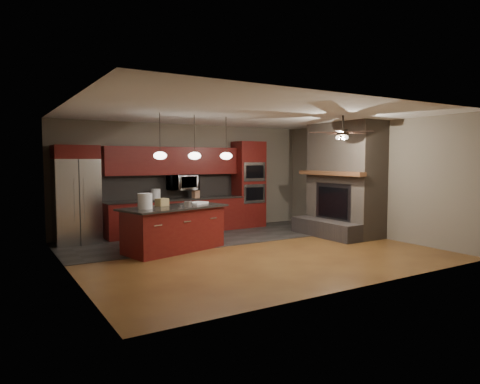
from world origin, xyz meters
TOP-DOWN VIEW (x-y plane):
  - ground at (0.00, 0.00)m, footprint 7.00×7.00m
  - ceiling at (0.00, 0.00)m, footprint 7.00×6.00m
  - back_wall at (0.00, 3.00)m, footprint 7.00×0.02m
  - right_wall at (3.50, 0.00)m, footprint 0.02×6.00m
  - left_wall at (-3.50, 0.00)m, footprint 0.02×6.00m
  - slate_tile_patch at (0.00, 1.80)m, footprint 7.00×2.40m
  - fireplace_column at (3.04, 0.40)m, footprint 1.30×2.10m
  - back_cabinetry at (-0.48, 2.74)m, footprint 3.59×0.64m
  - oven_tower at (1.70, 2.69)m, footprint 0.80×0.63m
  - microwave at (-0.27, 2.75)m, footprint 0.73×0.41m
  - refrigerator at (-2.89, 2.62)m, footprint 0.95×0.75m
  - kitchen_island at (-1.32, 0.82)m, footprint 2.37×1.51m
  - white_bucket at (-1.97, 0.70)m, footprint 0.30×0.30m
  - paint_can at (-1.09, 0.64)m, footprint 0.21×0.21m
  - paint_tray at (-0.69, 1.02)m, footprint 0.52×0.46m
  - cardboard_box at (-1.49, 1.04)m, footprint 0.29×0.26m
  - counter_bucket at (-1.02, 2.70)m, footprint 0.26×0.26m
  - counter_box at (0.05, 2.65)m, footprint 0.20×0.18m
  - pendant_left at (-1.65, 0.70)m, footprint 0.26×0.26m
  - pendant_center at (-0.90, 0.70)m, footprint 0.26×0.26m
  - pendant_right at (-0.15, 0.70)m, footprint 0.26×0.26m
  - ceiling_fan at (1.80, -0.80)m, footprint 1.27×1.33m

SIDE VIEW (x-z plane):
  - ground at x=0.00m, z-range 0.00..0.00m
  - slate_tile_patch at x=0.00m, z-range 0.00..0.01m
  - kitchen_island at x=-1.32m, z-range 0.01..0.93m
  - back_cabinetry at x=-0.48m, z-range -0.21..1.99m
  - paint_tray at x=-0.69m, z-range 0.92..0.96m
  - paint_can at x=-1.09m, z-range 0.92..1.03m
  - counter_box at x=0.05m, z-range 0.90..1.08m
  - cardboard_box at x=-1.49m, z-range 0.92..1.08m
  - counter_bucket at x=-1.02m, z-range 0.90..1.16m
  - white_bucket at x=-1.97m, z-range 0.92..1.22m
  - refrigerator at x=-2.89m, z-range 0.00..2.20m
  - oven_tower at x=1.70m, z-range 0.00..2.38m
  - fireplace_column at x=3.04m, z-range -0.10..2.70m
  - microwave at x=-0.27m, z-range 1.05..1.55m
  - back_wall at x=0.00m, z-range 0.00..2.80m
  - right_wall at x=3.50m, z-range 0.00..2.80m
  - left_wall at x=-3.50m, z-range 0.00..2.80m
  - pendant_left at x=-1.65m, z-range 1.51..2.42m
  - pendant_center at x=-0.90m, z-range 1.51..2.42m
  - pendant_right at x=-0.15m, z-range 1.51..2.42m
  - ceiling_fan at x=1.80m, z-range 2.25..2.66m
  - ceiling at x=0.00m, z-range 2.79..2.81m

